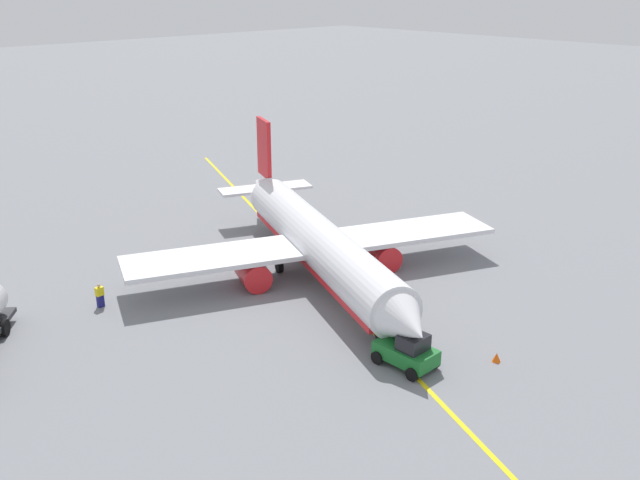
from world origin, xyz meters
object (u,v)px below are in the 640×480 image
Objects in this scene: pushback_tug at (407,351)px; safety_cone_nose at (497,357)px; airplane at (318,243)px; refueling_worker at (100,296)px.

pushback_tug reaches higher than safety_cone_nose.
airplane is 14.72m from pushback_tug.
airplane is 55.72× the size of safety_cone_nose.
safety_cone_nose is at bearing 30.80° from refueling_worker.
pushback_tug is 21.77m from refueling_worker.
pushback_tug is 6.36× the size of safety_cone_nose.
airplane is at bearing 67.67° from refueling_worker.
airplane is 16.08m from refueling_worker.
refueling_worker is (-19.66, -9.34, -0.19)m from pushback_tug.
airplane reaches higher than pushback_tug.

